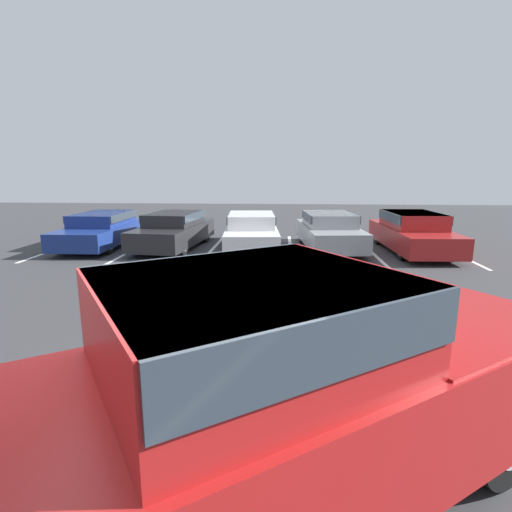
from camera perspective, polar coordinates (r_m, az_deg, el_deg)
ground_plane at (r=4.27m, az=-9.49°, el=-26.69°), size 60.00×60.00×0.00m
stall_stripe_a at (r=16.02m, az=-25.57°, el=1.28°), size 0.12×5.50×0.01m
stall_stripe_b at (r=14.88m, az=-16.42°, el=1.23°), size 0.12×5.50×0.01m
stall_stripe_c at (r=14.18m, az=-6.08°, el=1.15°), size 0.12×5.50×0.01m
stall_stripe_d at (r=13.97m, az=4.94°, el=1.01°), size 0.12×5.50×0.01m
stall_stripe_e at (r=14.29m, az=15.87°, el=0.84°), size 0.12×5.50×0.01m
stall_stripe_f at (r=15.10m, az=25.98°, el=0.65°), size 0.12×5.50×0.01m
pickup_truck at (r=3.34m, az=4.09°, el=-18.70°), size 5.87×4.86×1.94m
parked_sedan_a at (r=15.46m, az=-21.05°, el=3.72°), size 1.83×4.73×1.20m
parked_sedan_b at (r=14.43m, az=-11.62°, el=3.79°), size 2.16×4.48×1.24m
parked_sedan_c at (r=14.10m, az=-0.66°, el=3.80°), size 2.11×4.54×1.20m
parked_sedan_d at (r=14.13m, az=10.41°, el=3.69°), size 2.14×4.36×1.25m
parked_sedan_e at (r=14.41m, az=21.45°, el=3.35°), size 1.92×4.72×1.32m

